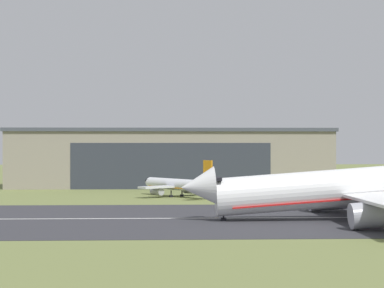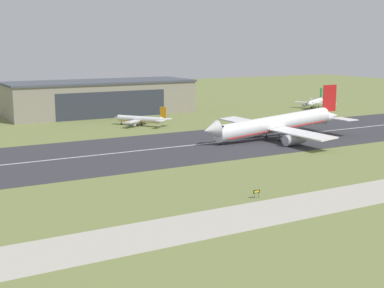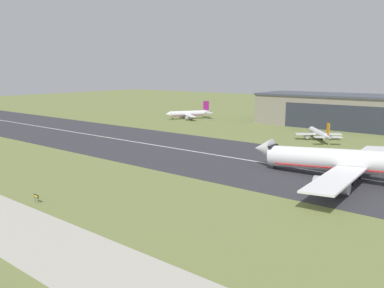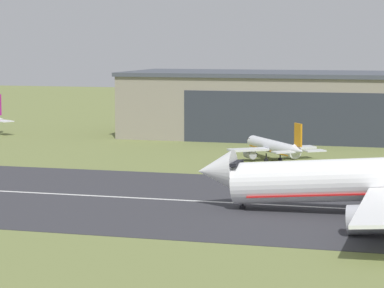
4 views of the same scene
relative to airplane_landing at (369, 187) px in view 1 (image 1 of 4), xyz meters
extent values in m
plane|color=olive|center=(-41.30, -46.19, -4.78)|extent=(675.83, 675.83, 0.00)
cube|color=#333338|center=(-41.30, 3.67, -4.75)|extent=(435.83, 48.98, 0.06)
cube|color=silver|center=(-41.30, 3.67, -4.71)|extent=(392.24, 0.70, 0.01)
cube|color=gray|center=(-27.32, 90.08, 2.26)|extent=(81.29, 29.40, 14.09)
cube|color=#424751|center=(-27.32, 90.08, 9.76)|extent=(82.29, 30.40, 0.90)
cube|color=#2D333D|center=(-27.32, 75.32, 0.86)|extent=(48.78, 0.12, 11.27)
cylinder|color=white|center=(-0.39, 0.00, 0.19)|extent=(44.23, 5.72, 8.62)
cone|color=white|center=(-24.80, -0.15, 0.19)|extent=(5.32, 5.48, 5.79)
cube|color=black|center=(-22.10, -0.13, 1.28)|extent=(1.16, 4.64, 0.52)
cube|color=red|center=(-0.39, 0.00, -1.31)|extent=(39.47, 5.42, 3.06)
cube|color=white|center=(-1.36, 14.64, -0.77)|extent=(6.80, 23.89, 0.88)
cylinder|color=#A8A8B2|center=(-2.67, 12.73, -2.71)|extent=(7.33, 3.42, 3.88)
cylinder|color=#A8A8B2|center=(-2.52, -12.76, -2.71)|extent=(7.33, 3.42, 3.88)
cylinder|color=black|center=(-21.15, -0.13, -3.66)|extent=(0.24, 0.24, 2.24)
cylinder|color=black|center=(-21.15, -0.13, -4.56)|extent=(0.84, 0.84, 0.44)
cylinder|color=black|center=(-0.79, 3.27, -3.66)|extent=(0.24, 0.24, 2.24)
cylinder|color=black|center=(-0.79, 3.27, -4.56)|extent=(0.84, 0.84, 0.44)
cylinder|color=black|center=(-0.75, -3.28, -3.66)|extent=(0.24, 0.24, 2.24)
cylinder|color=black|center=(-0.75, -3.28, -4.56)|extent=(0.84, 0.84, 0.44)
cylinder|color=silver|center=(-26.71, 48.98, -2.18)|extent=(12.84, 16.58, 2.37)
cone|color=silver|center=(-32.79, 57.44, -2.18)|extent=(3.17, 3.11, 2.37)
cone|color=silver|center=(-20.42, 40.23, -1.75)|extent=(3.39, 3.55, 2.13)
cube|color=black|center=(-32.11, 56.49, -1.71)|extent=(2.28, 2.07, 0.44)
cube|color=orange|center=(-26.71, 48.98, -2.83)|extent=(11.65, 14.99, 0.20)
cube|color=silver|center=(-23.00, 52.10, -2.59)|extent=(7.59, 6.57, 0.40)
cylinder|color=#A8A8B2|center=(-23.81, 52.22, -3.58)|extent=(2.99, 3.36, 1.47)
cube|color=silver|center=(-30.85, 46.46, -2.59)|extent=(7.59, 6.57, 0.40)
cylinder|color=#A8A8B2|center=(-30.71, 47.26, -3.58)|extent=(2.99, 3.36, 1.47)
cube|color=orange|center=(-20.67, 40.57, 1.02)|extent=(1.73, 2.26, 4.02)
cube|color=silver|center=(-18.00, 41.99, -1.82)|extent=(4.26, 3.94, 0.24)
cube|color=silver|center=(-22.87, 38.50, -1.82)|extent=(4.26, 3.94, 0.24)
cylinder|color=black|center=(-31.47, 55.60, -4.07)|extent=(0.24, 0.24, 1.42)
cylinder|color=black|center=(-31.47, 55.60, -4.56)|extent=(0.84, 0.84, 0.44)
cylinder|color=black|center=(-25.48, 49.71, -4.07)|extent=(0.24, 0.24, 1.42)
cylinder|color=black|center=(-25.48, 49.71, -4.56)|extent=(0.84, 0.84, 0.44)
cylinder|color=black|center=(-27.79, 48.05, -4.07)|extent=(0.24, 0.24, 1.42)
cylinder|color=black|center=(-27.79, 48.05, -4.56)|extent=(0.84, 0.84, 0.44)
camera|label=1|loc=(-30.54, -106.69, 6.30)|focal=70.00mm
camera|label=2|loc=(-109.64, -137.39, 25.66)|focal=50.00mm
camera|label=3|loc=(20.20, -90.04, 20.64)|focal=35.00mm
camera|label=4|loc=(5.18, -115.20, 17.27)|focal=85.00mm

